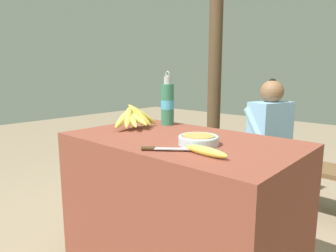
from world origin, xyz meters
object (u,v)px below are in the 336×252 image
Objects in this scene: serving_bowl at (199,139)px; seated_vendor at (265,133)px; banana_bunch_ripe at (134,117)px; water_bottle at (168,104)px; wooden_bench at (302,172)px; knife at (160,149)px; loose_banana_front at (206,151)px; support_post_near at (215,53)px.

serving_bowl is 0.17× the size of seated_vendor.
banana_bunch_ripe reaches higher than serving_bowl.
wooden_bench is at bearing 61.98° from water_bottle.
water_bottle reaches higher than seated_vendor.
water_bottle is 0.66m from knife.
water_bottle is at bearing 95.04° from seated_vendor.
banana_bunch_ripe is 0.54m from knife.
loose_banana_front is at bearing -17.26° from banana_bunch_ripe.
serving_bowl is 1.39m from wooden_bench.
water_bottle is at bearing 76.11° from banana_bunch_ripe.
serving_bowl is 0.96× the size of knife.
seated_vendor is (-0.38, 1.42, -0.19)m from loose_banana_front.
water_bottle reaches higher than loose_banana_front.
support_post_near is at bearing 122.37° from loose_banana_front.
serving_bowl is 1.32m from seated_vendor.
support_post_near is (-1.17, 1.85, 0.51)m from loose_banana_front.
seated_vendor reaches higher than loose_banana_front.
support_post_near is (-1.04, 1.72, 0.51)m from serving_bowl.
knife is 0.07× the size of support_post_near.
loose_banana_front is (0.13, -0.13, -0.01)m from serving_bowl.
knife is 1.57m from wooden_bench.
seated_vendor is 1.15m from support_post_near.
knife is at bearing -94.60° from wooden_bench.
water_bottle is at bearing -67.83° from support_post_near.
loose_banana_front is at bearing -57.63° from support_post_near.
loose_banana_front is 1.11× the size of knife.
loose_banana_front is (0.60, -0.44, -0.12)m from water_bottle.
banana_bunch_ripe reaches higher than loose_banana_front.
knife is (-0.19, -0.07, -0.01)m from loose_banana_front.
knife is at bearing 115.03° from seated_vendor.
seated_vendor is at bearing 100.76° from serving_bowl.
banana_bunch_ripe is 0.53m from serving_bowl.
serving_bowl is 0.55× the size of water_bottle.
banana_bunch_ripe is 0.23× the size of wooden_bench.
banana_bunch_ripe is at bearing 162.74° from loose_banana_front.
serving_bowl is 0.19m from loose_banana_front.
loose_banana_front is (0.65, -0.20, -0.05)m from banana_bunch_ripe.
serving_bowl is 0.13× the size of wooden_bench.
seated_vendor is (-0.24, 1.29, -0.20)m from serving_bowl.
water_bottle is 0.75m from loose_banana_front.
seated_vendor is at bearing 77.08° from banana_bunch_ripe.
support_post_near is at bearing 112.17° from water_bottle.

